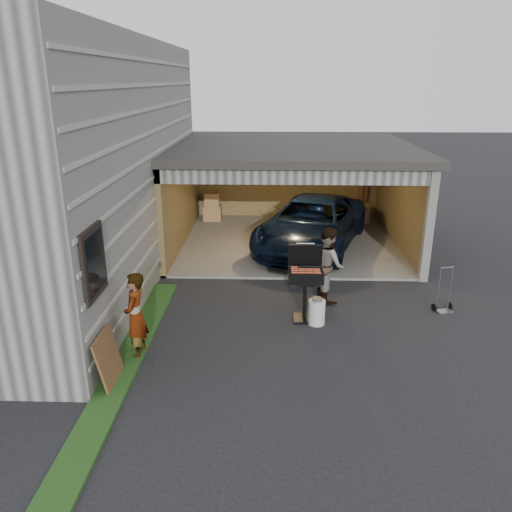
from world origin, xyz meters
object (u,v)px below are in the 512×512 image
Objects in this scene: plywood_panel at (108,359)px; hand_truck at (444,303)px; woman at (136,316)px; man at (328,264)px; minivan at (312,226)px; propane_tank at (317,312)px; bbq_grill at (305,278)px.

hand_truck is (6.19, 2.84, -0.25)m from plywood_panel.
hand_truck is at bearing 111.50° from woman.
hand_truck reaches higher than plywood_panel.
man is 5.09m from plywood_panel.
minivan reaches higher than propane_tank.
hand_truck is at bearing -38.91° from minivan.
hand_truck reaches higher than propane_tank.
man reaches higher than hand_truck.
minivan is at bearing 152.86° from woman.
woman is 0.95× the size of man.
man is (3.55, 2.54, 0.04)m from woman.
propane_tank is at bearing 148.16° from man.
bbq_grill is (3.00, 1.55, 0.12)m from woman.
minivan is 5.69× the size of plywood_panel.
plywood_panel is (-3.79, -3.38, -0.39)m from man.
man is 1.68× the size of hand_truck.
man is 3.30× the size of propane_tank.
propane_tank is (3.23, 1.35, -0.53)m from woman.
minivan is at bearing 87.24° from propane_tank.
minivan is 4.47m from bbq_grill.
man is at bearing -69.39° from minivan.
bbq_grill is at bearing -76.87° from minivan.
minivan is 4.67m from propane_tank.
plywood_panel is (-0.24, -0.84, -0.34)m from woman.
minivan reaches higher than hand_truck.
minivan is 3.24× the size of woman.
propane_tank is at bearing -73.76° from minivan.
bbq_grill is 3.03× the size of propane_tank.
hand_truck is at bearing 8.86° from bbq_grill.
plywood_panel reaches higher than propane_tank.
minivan is 6.91m from woman.
minivan is 7.76m from plywood_panel.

